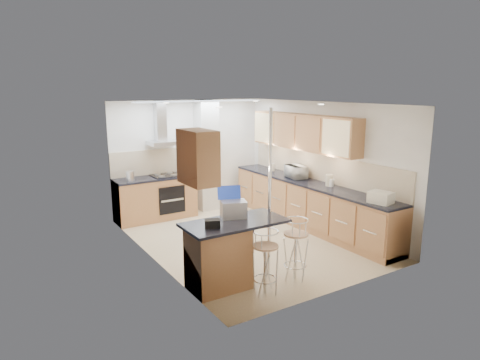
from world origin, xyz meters
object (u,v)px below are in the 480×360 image
microwave (296,172)px  bar_stool_near (265,262)px  laptop (233,209)px  bar_stool_end (296,249)px  bread_bin (381,197)px

microwave → bar_stool_near: microwave is taller
bar_stool_near → laptop: bearing=98.9°
microwave → bar_stool_near: size_ratio=0.53×
bar_stool_near → microwave: bearing=42.5°
microwave → laptop: 3.08m
bar_stool_near → bar_stool_end: (0.64, 0.14, 0.01)m
bar_stool_end → bread_bin: size_ratio=2.59×
microwave → bread_bin: size_ratio=1.34×
bread_bin → bar_stool_near: bearing=169.9°
laptop → bread_bin: size_ratio=1.00×
bread_bin → bar_stool_end: bearing=165.9°
bar_stool_near → bar_stool_end: bearing=11.2°
bar_stool_end → bread_bin: bearing=-69.0°
bar_stool_end → bread_bin: 1.81m
bar_stool_near → bar_stool_end: 0.66m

